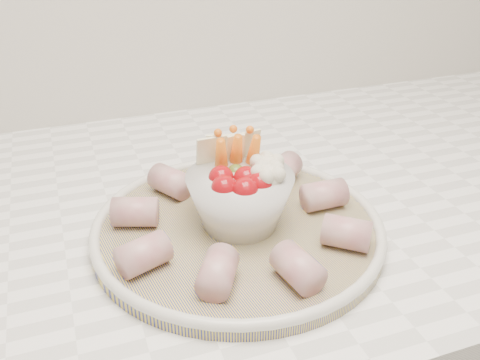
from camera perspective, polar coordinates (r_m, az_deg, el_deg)
name	(u,v)px	position (r m, az deg, el deg)	size (l,w,h in m)	color
serving_platter	(238,227)	(0.59, -0.23, -5.08)	(0.36, 0.36, 0.02)	navy
veggie_bowl	(241,194)	(0.57, 0.14, -1.49)	(0.12, 0.12, 0.10)	silver
cured_meat_rolls	(238,212)	(0.58, -0.23, -3.41)	(0.27, 0.28, 0.03)	#A74C57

